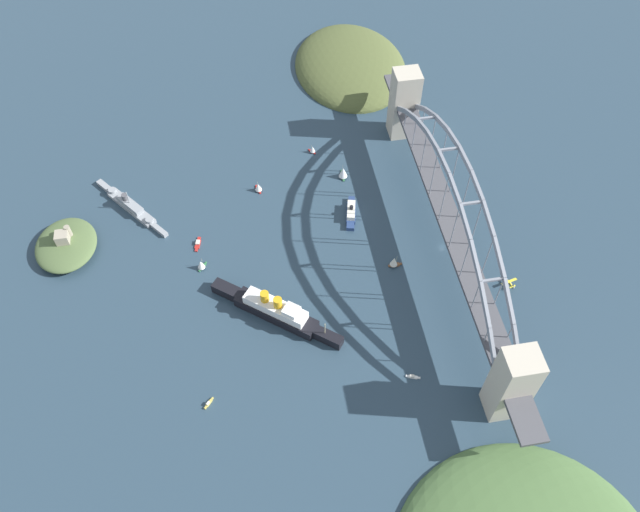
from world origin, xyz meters
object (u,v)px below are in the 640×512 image
object	(u,v)px
harbor_ferry_steamer	(351,212)
small_boat_2	(258,187)
small_boat_4	(343,172)
small_boat_7	(198,244)
fort_island_mid_harbor	(66,245)
small_boat_3	(209,403)
small_boat_6	(201,265)
small_boat_1	(312,149)
ocean_liner	(275,311)
small_boat_5	(394,262)
seaplane_taxiing_near_bridge	(509,284)
naval_cruiser	(130,206)
harbor_arch_bridge	(449,218)
small_boat_0	(413,377)

from	to	relation	value
harbor_ferry_steamer	small_boat_2	distance (m)	67.24
small_boat_4	small_boat_7	distance (m)	113.19
fort_island_mid_harbor	small_boat_7	xyz separation A→B (m)	(-10.12, -82.83, -3.90)
small_boat_3	small_boat_6	distance (m)	92.57
harbor_ferry_steamer	small_boat_1	bearing A→B (deg)	13.84
ocean_liner	small_boat_5	world-z (taller)	ocean_liner
small_boat_6	small_boat_3	bearing A→B (deg)	179.04
small_boat_1	small_boat_7	bearing A→B (deg)	129.52
seaplane_taxiing_near_bridge	small_boat_4	bearing A→B (deg)	37.61
naval_cruiser	small_boat_1	world-z (taller)	naval_cruiser
harbor_ferry_steamer	small_boat_1	size ratio (longest dim) A/B	4.29
small_boat_3	small_boat_6	xyz separation A→B (m)	(92.51, -1.55, 3.10)
harbor_arch_bridge	small_boat_2	xyz separation A→B (m)	(69.32, 111.60, -25.02)
small_boat_0	small_boat_7	size ratio (longest dim) A/B	0.68
small_boat_2	small_boat_4	bearing A→B (deg)	-87.22
fort_island_mid_harbor	seaplane_taxiing_near_bridge	distance (m)	280.94
seaplane_taxiing_near_bridge	small_boat_5	bearing A→B (deg)	68.09
small_boat_4	small_boat_6	world-z (taller)	small_boat_4
naval_cruiser	fort_island_mid_harbor	distance (m)	49.08
small_boat_7	seaplane_taxiing_near_bridge	bearing A→B (deg)	-109.04
small_boat_2	small_boat_0	bearing A→B (deg)	-156.10
small_boat_5	small_boat_6	world-z (taller)	small_boat_5
seaplane_taxiing_near_bridge	small_boat_6	bearing A→B (deg)	76.40
naval_cruiser	seaplane_taxiing_near_bridge	bearing A→B (deg)	-114.14
harbor_arch_bridge	small_boat_4	distance (m)	91.83
small_boat_1	harbor_arch_bridge	bearing A→B (deg)	-145.71
small_boat_3	small_boat_7	xyz separation A→B (m)	(112.25, -0.06, -0.09)
seaplane_taxiing_near_bridge	small_boat_2	distance (m)	178.24
small_boat_0	small_boat_1	size ratio (longest dim) A/B	1.20
seaplane_taxiing_near_bridge	small_boat_0	size ratio (longest dim) A/B	1.34
harbor_arch_bridge	small_boat_5	world-z (taller)	harbor_arch_bridge
small_boat_5	harbor_ferry_steamer	bearing A→B (deg)	21.70
ocean_liner	small_boat_4	xyz separation A→B (m)	(106.19, -61.39, -1.13)
small_boat_6	fort_island_mid_harbor	bearing A→B (deg)	70.50
seaplane_taxiing_near_bridge	small_boat_4	xyz separation A→B (m)	(108.40, 83.51, 2.86)
small_boat_3	small_boat_5	world-z (taller)	small_boat_5
small_boat_0	small_boat_1	bearing A→B (deg)	7.96
small_boat_4	small_boat_6	xyz separation A→B (m)	(-63.30, 102.91, -0.90)
small_boat_3	small_boat_4	distance (m)	187.63
harbor_ferry_steamer	small_boat_7	size ratio (longest dim) A/B	2.43
fort_island_mid_harbor	small_boat_6	xyz separation A→B (m)	(-29.86, -84.31, -0.71)
naval_cruiser	small_boat_5	bearing A→B (deg)	-115.03
small_boat_6	small_boat_2	bearing A→B (deg)	-35.30
small_boat_0	ocean_liner	bearing A→B (deg)	53.11
ocean_liner	small_boat_3	bearing A→B (deg)	139.04
ocean_liner	small_boat_6	distance (m)	59.73
naval_cruiser	small_boat_3	distance (m)	156.86
fort_island_mid_harbor	small_boat_4	xyz separation A→B (m)	(33.44, -187.23, 0.19)
fort_island_mid_harbor	small_boat_7	distance (m)	83.54
ocean_liner	naval_cruiser	bearing A→B (deg)	40.32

